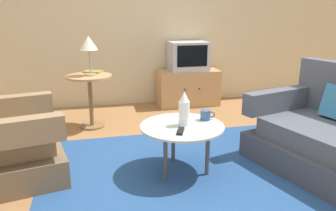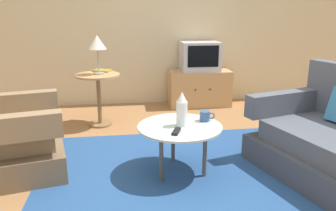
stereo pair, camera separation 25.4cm
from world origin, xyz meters
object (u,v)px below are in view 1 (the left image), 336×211
(table_lamp, at_px, (89,44))
(tv_remote_dark, at_px, (181,131))
(mug, at_px, (206,115))
(coffee_table, at_px, (182,130))
(tv_stand, at_px, (188,87))
(armchair, at_px, (1,144))
(television, at_px, (188,56))
(side_table, at_px, (90,90))
(book, at_px, (93,72))
(vase, at_px, (184,109))

(table_lamp, distance_m, tv_remote_dark, 1.79)
(mug, bearing_deg, coffee_table, -158.97)
(tv_stand, distance_m, tv_remote_dark, 2.39)
(armchair, height_order, television, television)
(tv_stand, distance_m, table_lamp, 1.76)
(side_table, xyz_separation_m, television, (1.44, 0.73, 0.27))
(tv_stand, bearing_deg, side_table, -153.78)
(television, xyz_separation_m, book, (-1.39, -0.54, -0.08))
(side_table, height_order, mug, side_table)
(coffee_table, bearing_deg, side_table, 119.03)
(tv_stand, bearing_deg, book, -159.42)
(armchair, bearing_deg, tv_remote_dark, 61.96)
(mug, bearing_deg, side_table, 128.12)
(coffee_table, bearing_deg, tv_stand, 72.34)
(tv_remote_dark, relative_size, book, 0.60)
(side_table, relative_size, tv_remote_dark, 4.09)
(table_lamp, relative_size, tv_remote_dark, 2.94)
(mug, bearing_deg, vase, -157.60)
(mug, relative_size, tv_remote_dark, 0.87)
(armchair, distance_m, side_table, 1.38)
(vase, xyz_separation_m, book, (-0.74, 1.58, 0.08))
(mug, xyz_separation_m, tv_remote_dark, (-0.30, -0.25, -0.04))
(television, relative_size, vase, 1.85)
(side_table, height_order, table_lamp, table_lamp)
(tv_remote_dark, bearing_deg, mug, 152.04)
(television, distance_m, mug, 2.09)
(table_lamp, height_order, vase, table_lamp)
(tv_stand, bearing_deg, mug, -101.92)
(coffee_table, bearing_deg, television, 72.48)
(armchair, relative_size, mug, 7.77)
(tv_stand, height_order, tv_remote_dark, tv_stand)
(coffee_table, relative_size, television, 1.32)
(vase, distance_m, mug, 0.27)
(vase, height_order, tv_remote_dark, vase)
(mug, height_order, book, book)
(side_table, distance_m, book, 0.27)
(tv_stand, height_order, book, book)
(coffee_table, distance_m, vase, 0.19)
(mug, bearing_deg, tv_stand, 78.08)
(vase, xyz_separation_m, mug, (0.23, 0.10, -0.10))
(tv_remote_dark, bearing_deg, table_lamp, -133.57)
(coffee_table, distance_m, tv_stand, 2.21)
(tv_stand, relative_size, television, 1.63)
(side_table, xyz_separation_m, tv_remote_dark, (0.71, -1.55, -0.02))
(side_table, height_order, vase, vase)
(armchair, height_order, vase, armchair)
(table_lamp, bearing_deg, book, 80.76)
(tv_stand, xyz_separation_m, table_lamp, (-1.43, -0.72, 0.75))
(vase, bearing_deg, coffee_table, 175.29)
(coffee_table, relative_size, mug, 5.33)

